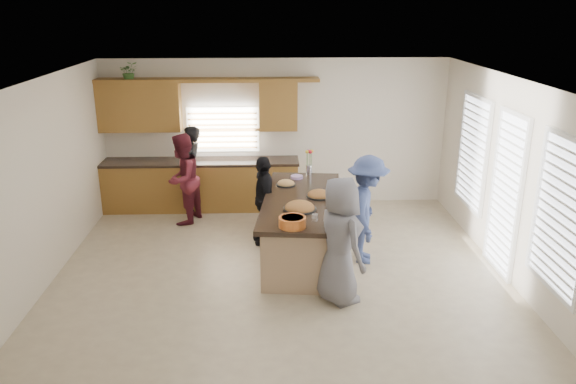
{
  "coord_description": "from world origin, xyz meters",
  "views": [
    {
      "loc": [
        -0.16,
        -7.53,
        3.76
      ],
      "look_at": [
        0.13,
        0.19,
        1.15
      ],
      "focal_mm": 35.0,
      "sensor_mm": 36.0,
      "label": 1
    }
  ],
  "objects_px": {
    "island": "(302,229)",
    "woman_right_front": "(340,241)",
    "salad_bowl": "(292,221)",
    "woman_left_front": "(264,200)",
    "woman_left_mid": "(182,179)",
    "woman_left_back": "(191,170)",
    "woman_right_back": "(367,210)"
  },
  "relations": [
    {
      "from": "island",
      "to": "woman_right_back",
      "type": "height_order",
      "value": "woman_right_back"
    },
    {
      "from": "woman_left_back",
      "to": "woman_right_back",
      "type": "bearing_deg",
      "value": 66.93
    },
    {
      "from": "island",
      "to": "woman_left_front",
      "type": "bearing_deg",
      "value": 142.03
    },
    {
      "from": "woman_left_back",
      "to": "woman_right_back",
      "type": "distance_m",
      "value": 3.67
    },
    {
      "from": "woman_right_back",
      "to": "woman_right_front",
      "type": "xyz_separation_m",
      "value": [
        -0.56,
        -1.19,
        0.02
      ]
    },
    {
      "from": "salad_bowl",
      "to": "woman_right_front",
      "type": "xyz_separation_m",
      "value": [
        0.6,
        -0.26,
        -0.17
      ]
    },
    {
      "from": "island",
      "to": "woman_left_mid",
      "type": "height_order",
      "value": "woman_left_mid"
    },
    {
      "from": "salad_bowl",
      "to": "woman_left_front",
      "type": "height_order",
      "value": "woman_left_front"
    },
    {
      "from": "island",
      "to": "woman_right_back",
      "type": "relative_size",
      "value": 1.7
    },
    {
      "from": "salad_bowl",
      "to": "woman_left_mid",
      "type": "xyz_separation_m",
      "value": [
        -1.82,
        2.63,
        -0.21
      ]
    },
    {
      "from": "woman_right_back",
      "to": "woman_left_back",
      "type": "bearing_deg",
      "value": 62.64
    },
    {
      "from": "woman_left_mid",
      "to": "woman_right_front",
      "type": "distance_m",
      "value": 3.77
    },
    {
      "from": "woman_left_mid",
      "to": "woman_left_front",
      "type": "height_order",
      "value": "woman_left_mid"
    },
    {
      "from": "salad_bowl",
      "to": "woman_left_back",
      "type": "distance_m",
      "value": 3.63
    },
    {
      "from": "woman_left_front",
      "to": "woman_left_mid",
      "type": "bearing_deg",
      "value": -132.94
    },
    {
      "from": "island",
      "to": "woman_right_front",
      "type": "relative_size",
      "value": 1.65
    },
    {
      "from": "woman_left_mid",
      "to": "woman_right_front",
      "type": "xyz_separation_m",
      "value": [
        2.42,
        -2.89,
        0.04
      ]
    },
    {
      "from": "woman_left_front",
      "to": "woman_right_front",
      "type": "distance_m",
      "value": 2.19
    },
    {
      "from": "island",
      "to": "woman_right_back",
      "type": "bearing_deg",
      "value": -5.32
    },
    {
      "from": "island",
      "to": "salad_bowl",
      "type": "height_order",
      "value": "salad_bowl"
    },
    {
      "from": "island",
      "to": "woman_left_mid",
      "type": "relative_size",
      "value": 1.73
    },
    {
      "from": "island",
      "to": "woman_right_front",
      "type": "height_order",
      "value": "woman_right_front"
    },
    {
      "from": "salad_bowl",
      "to": "woman_left_back",
      "type": "height_order",
      "value": "woman_left_back"
    },
    {
      "from": "woman_left_back",
      "to": "woman_left_front",
      "type": "bearing_deg",
      "value": 56.93
    },
    {
      "from": "woman_left_mid",
      "to": "woman_right_front",
      "type": "height_order",
      "value": "woman_right_front"
    },
    {
      "from": "island",
      "to": "woman_left_front",
      "type": "relative_size",
      "value": 1.92
    },
    {
      "from": "island",
      "to": "woman_right_front",
      "type": "bearing_deg",
      "value": -67.68
    },
    {
      "from": "woman_right_front",
      "to": "salad_bowl",
      "type": "bearing_deg",
      "value": 40.28
    },
    {
      "from": "woman_left_mid",
      "to": "woman_left_back",
      "type": "bearing_deg",
      "value": -168.67
    },
    {
      "from": "woman_left_front",
      "to": "woman_right_back",
      "type": "distance_m",
      "value": 1.73
    },
    {
      "from": "island",
      "to": "salad_bowl",
      "type": "relative_size",
      "value": 7.77
    },
    {
      "from": "woman_left_front",
      "to": "woman_left_back",
      "type": "bearing_deg",
      "value": -147.68
    }
  ]
}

